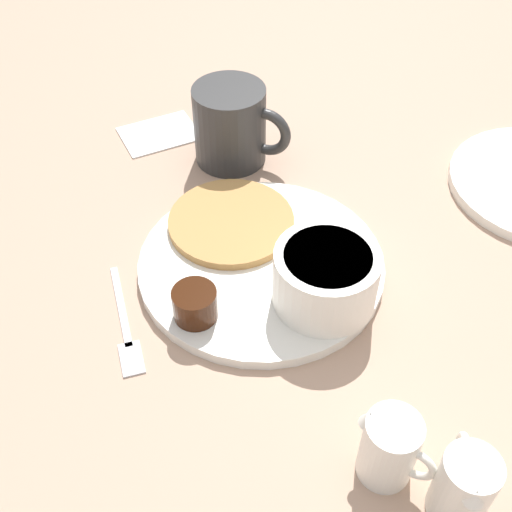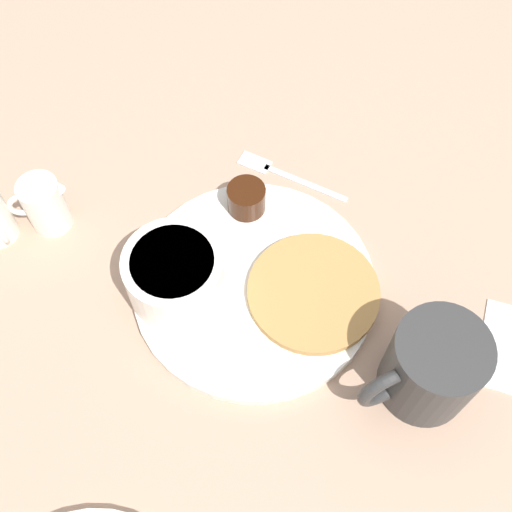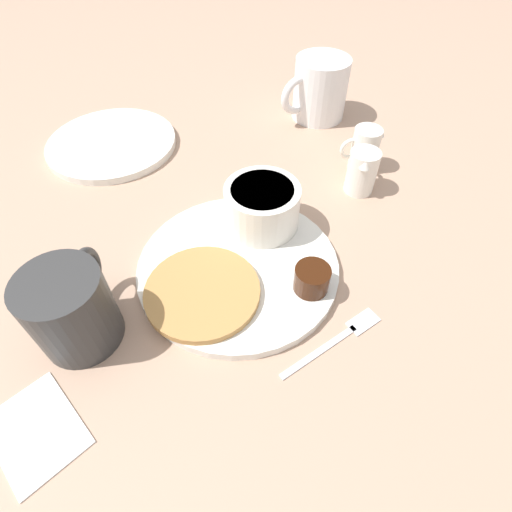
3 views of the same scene
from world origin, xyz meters
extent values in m
plane|color=tan|center=(0.00, 0.00, 0.00)|extent=(4.00, 4.00, 0.00)
cylinder|color=white|center=(0.00, 0.00, 0.01)|extent=(0.25, 0.25, 0.01)
cylinder|color=#B78447|center=(0.01, -0.06, 0.02)|extent=(0.13, 0.13, 0.01)
cylinder|color=white|center=(-0.03, 0.07, 0.04)|extent=(0.10, 0.10, 0.06)
cylinder|color=white|center=(-0.03, 0.07, 0.07)|extent=(0.08, 0.08, 0.01)
cylinder|color=#38190A|center=(0.09, 0.04, 0.03)|extent=(0.04, 0.04, 0.03)
cylinder|color=white|center=(-0.02, 0.09, 0.02)|extent=(0.05, 0.05, 0.02)
sphere|color=white|center=(-0.02, 0.09, 0.04)|extent=(0.03, 0.03, 0.03)
cylinder|color=#333333|center=(-0.05, -0.18, 0.05)|extent=(0.08, 0.08, 0.09)
torus|color=#333333|center=(-0.08, -0.15, 0.05)|extent=(0.05, 0.05, 0.06)
cylinder|color=white|center=(0.01, 0.24, 0.03)|extent=(0.04, 0.04, 0.07)
torus|color=white|center=(0.00, 0.25, 0.04)|extent=(0.02, 0.03, 0.04)
cone|color=white|center=(0.02, 0.22, 0.06)|extent=(0.02, 0.02, 0.01)
cylinder|color=white|center=(-0.02, 0.28, 0.03)|extent=(0.04, 0.04, 0.07)
torus|color=white|center=(-0.04, 0.27, 0.04)|extent=(0.03, 0.03, 0.04)
cone|color=white|center=(-0.01, 0.30, 0.06)|extent=(0.01, 0.01, 0.01)
cube|color=silver|center=(0.14, -0.01, 0.00)|extent=(0.02, 0.10, 0.00)
cube|color=silver|center=(0.15, 0.05, 0.00)|extent=(0.03, 0.04, 0.00)
cube|color=white|center=(0.01, -0.27, 0.00)|extent=(0.09, 0.07, 0.00)
camera|label=1|loc=(0.20, 0.40, 0.48)|focal=45.00mm
camera|label=2|loc=(-0.28, -0.10, 0.59)|focal=45.00mm
camera|label=3|loc=(0.24, -0.20, 0.39)|focal=28.00mm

